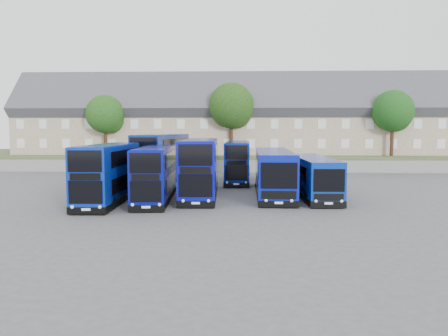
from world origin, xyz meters
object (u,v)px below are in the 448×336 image
at_px(dd_front_left, 109,174).
at_px(tree_far, 420,112).
at_px(tree_mid, 232,108).
at_px(tree_east, 394,113).
at_px(dd_front_mid, 155,175).
at_px(tree_west, 106,116).
at_px(coach_east_a, 274,173).

bearing_deg(dd_front_left, tree_far, 40.27).
relative_size(tree_mid, tree_east, 1.12).
distance_m(dd_front_mid, tree_mid, 25.06).
bearing_deg(tree_mid, tree_far, 14.04).
bearing_deg(tree_mid, tree_west, -178.21).
xyz_separation_m(dd_front_mid, coach_east_a, (9.01, 3.50, -0.18)).
bearing_deg(tree_mid, dd_front_mid, -102.65).
xyz_separation_m(tree_west, tree_far, (42.00, 7.00, 0.68)).
bearing_deg(coach_east_a, tree_east, 51.67).
bearing_deg(tree_west, tree_far, 9.46).
distance_m(tree_west, tree_mid, 16.04).
xyz_separation_m(tree_mid, tree_far, (26.00, 6.50, -0.34)).
xyz_separation_m(coach_east_a, tree_east, (16.31, 19.71, 5.63)).
relative_size(coach_east_a, tree_east, 1.61).
xyz_separation_m(dd_front_left, coach_east_a, (12.30, 4.17, -0.29)).
bearing_deg(dd_front_left, dd_front_mid, 10.06).
relative_size(dd_front_mid, tree_far, 1.16).
bearing_deg(dd_front_mid, tree_west, 110.73).
xyz_separation_m(coach_east_a, tree_west, (-19.69, 19.71, 5.29)).
xyz_separation_m(tree_east, tree_far, (6.00, 7.00, 0.34)).
distance_m(coach_east_a, tree_west, 28.35).
bearing_deg(tree_far, coach_east_a, -129.88).
xyz_separation_m(dd_front_mid, tree_west, (-10.68, 23.21, 5.11)).
xyz_separation_m(tree_west, tree_east, (36.00, 0.00, 0.34)).
bearing_deg(dd_front_mid, tree_far, 39.98).
bearing_deg(tree_west, dd_front_mid, -65.29).
xyz_separation_m(tree_mid, tree_east, (20.00, -0.50, -0.68)).
height_order(tree_east, tree_far, tree_far).
xyz_separation_m(dd_front_left, tree_far, (34.61, 30.88, 5.69)).
bearing_deg(dd_front_left, tree_east, 38.38).
bearing_deg(tree_east, tree_far, 49.40).
distance_m(tree_west, tree_far, 42.58).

